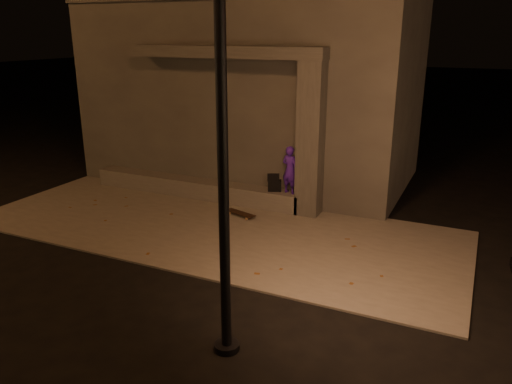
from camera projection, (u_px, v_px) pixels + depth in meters
The scene contains 10 objects.
ground at pixel (160, 264), 9.55m from camera, with size 120.00×120.00×0.00m, color black.
sidewalk at pixel (211, 227), 11.27m from camera, with size 11.00×4.40×0.04m, color #666159.
building at pixel (255, 89), 14.76m from camera, with size 9.00×5.10×5.22m.
ledge at pixel (195, 188), 13.31m from camera, with size 6.00×0.55×0.45m, color #55534D.
column at pixel (311, 140), 11.54m from camera, with size 0.55×0.55×3.60m, color #3B3936.
canopy at pixel (226, 52), 11.87m from camera, with size 5.00×0.70×0.28m, color #3B3936.
skateboarder at pixel (290, 170), 11.98m from camera, with size 0.42×0.28×1.16m, color #441AAA.
backpack at pixel (275, 185), 12.26m from camera, with size 0.38×0.32×0.46m.
skateboard at pixel (240, 213), 11.87m from camera, with size 0.85×0.44×0.09m.
street_lamp_0 at pixel (220, 24), 5.65m from camera, with size 0.36×0.36×7.65m.
Camera 1 is at (5.33, -7.08, 4.24)m, focal length 35.00 mm.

